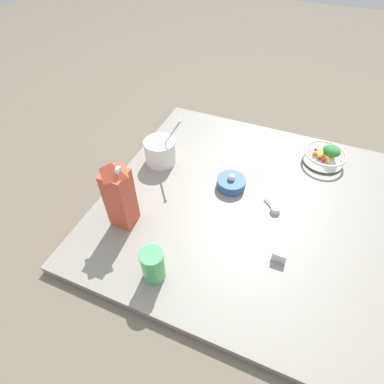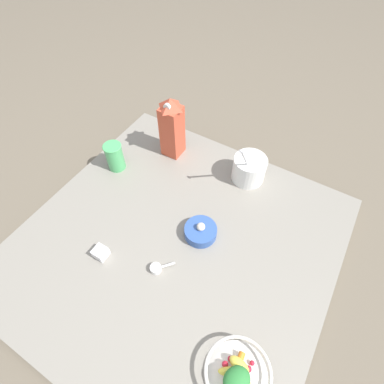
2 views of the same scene
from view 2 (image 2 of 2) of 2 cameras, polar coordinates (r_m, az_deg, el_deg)
name	(u,v)px [view 2 (image 2 of 2)]	position (r m, az deg, el deg)	size (l,w,h in m)	color
ground_plane	(176,246)	(1.11, -3.03, -10.25)	(6.00, 6.00, 0.00)	#665B4C
countertop	(176,244)	(1.10, -3.06, -9.87)	(1.06, 1.06, 0.03)	gray
fruit_bowl	(237,373)	(0.93, 8.62, -31.00)	(0.18, 0.18, 0.09)	silver
milk_carton	(172,127)	(1.26, -3.85, 12.21)	(0.08, 0.08, 0.28)	#CC4C33
yogurt_tub	(249,168)	(1.23, 10.83, 4.52)	(0.13, 0.18, 0.25)	white
drinking_cup	(115,156)	(1.29, -14.52, 6.64)	(0.08, 0.08, 0.12)	#4CB266
spice_jar	(101,253)	(1.09, -17.00, -11.02)	(0.05, 0.05, 0.04)	silver
measuring_scoop	(157,268)	(1.03, -6.71, -14.22)	(0.07, 0.07, 0.02)	white
garlic_bowl	(201,231)	(1.08, 1.64, -7.50)	(0.12, 0.12, 0.07)	#3356A3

